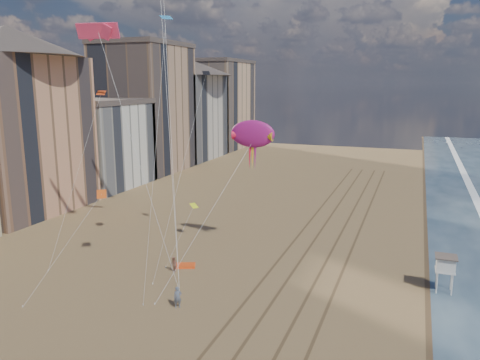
# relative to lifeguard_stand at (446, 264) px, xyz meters

# --- Properties ---
(wet_sand) EXTENTS (260.00, 260.00, 0.00)m
(wet_sand) POSITION_rel_lifeguard_stand_xyz_m (2.82, 14.36, -2.81)
(wet_sand) COLOR #42301E
(wet_sand) RESTS_ON ground
(tracks) EXTENTS (7.68, 120.00, 0.01)m
(tracks) POSITION_rel_lifeguard_stand_xyz_m (-13.63, 4.36, -2.81)
(tracks) COLOR brown
(tracks) RESTS_ON ground
(buildings) EXTENTS (34.72, 131.35, 29.00)m
(buildings) POSITION_rel_lifeguard_stand_xyz_m (-61.91, 39.94, 10.74)
(buildings) COLOR #C6B284
(buildings) RESTS_ON ground
(lifeguard_stand) EXTENTS (2.02, 2.02, 3.65)m
(lifeguard_stand) POSITION_rel_lifeguard_stand_xyz_m (0.00, 0.00, 0.00)
(lifeguard_stand) COLOR silver
(lifeguard_stand) RESTS_ON ground
(grounded_kite) EXTENTS (2.52, 2.09, 0.25)m
(grounded_kite) POSITION_rel_lifeguard_stand_xyz_m (-26.53, -3.35, -2.69)
(grounded_kite) COLOR #F94915
(grounded_kite) RESTS_ON ground
(show_kite) EXTENTS (4.86, 8.45, 20.98)m
(show_kite) POSITION_rel_lifeguard_stand_xyz_m (-21.04, 3.32, 11.46)
(show_kite) COLOR #9C186C
(show_kite) RESTS_ON ground
(kite_flyer_a) EXTENTS (0.86, 0.81, 1.98)m
(kite_flyer_a) POSITION_rel_lifeguard_stand_xyz_m (-22.71, -12.20, -1.82)
(kite_flyer_a) COLOR slate
(kite_flyer_a) RESTS_ON ground
(kite_flyer_b) EXTENTS (1.05, 1.01, 1.70)m
(kite_flyer_b) POSITION_rel_lifeguard_stand_xyz_m (-26.98, -5.15, -1.96)
(kite_flyer_b) COLOR #915B4A
(kite_flyer_b) RESTS_ON ground
(small_kites) EXTENTS (15.21, 13.90, 21.97)m
(small_kites) POSITION_rel_lifeguard_stand_xyz_m (-32.14, -1.36, 13.26)
(small_kites) COLOR yellow
(small_kites) RESTS_ON ground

